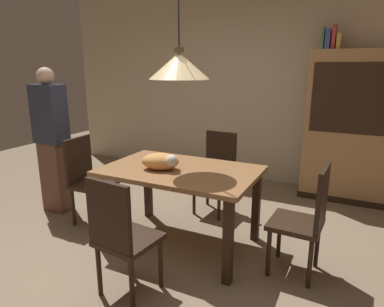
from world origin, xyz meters
TOP-DOWN VIEW (x-y plane):
  - ground at (0.00, 0.00)m, footprint 10.00×10.00m
  - back_wall at (0.00, 2.65)m, footprint 6.40×0.10m
  - dining_table at (-0.04, 0.37)m, footprint 1.40×0.90m
  - chair_far_back at (-0.03, 1.25)m, footprint 0.44×0.44m
  - chair_left_side at (-1.17, 0.37)m, footprint 0.42×0.42m
  - chair_near_front at (-0.05, -0.51)m, footprint 0.44×0.44m
  - chair_right_side at (1.09, 0.37)m, footprint 0.42×0.42m
  - cat_sleeping at (-0.18, 0.28)m, footprint 0.40×0.31m
  - pendant_lamp at (-0.04, 0.37)m, footprint 0.52×0.52m
  - hutch_bookcase at (1.33, 2.32)m, footprint 1.12×0.45m
  - book_green_slim at (0.89, 2.32)m, footprint 0.03×0.20m
  - book_blue_wide at (0.95, 2.32)m, footprint 0.06×0.24m
  - book_red_tall at (1.01, 2.32)m, footprint 0.04×0.22m
  - book_yellow_short at (1.07, 2.32)m, footprint 0.04×0.20m
  - person_standing at (-1.71, 0.43)m, footprint 0.36×0.22m

SIDE VIEW (x-z plane):
  - ground at x=0.00m, z-range 0.00..0.00m
  - chair_far_back at x=-0.03m, z-range 0.05..0.98m
  - chair_left_side at x=-1.17m, z-range 0.05..0.98m
  - chair_near_front at x=-0.05m, z-range 0.05..0.98m
  - chair_right_side at x=1.09m, z-range 0.05..0.98m
  - dining_table at x=-0.04m, z-range 0.27..1.02m
  - cat_sleeping at x=-0.18m, z-range 0.75..0.90m
  - person_standing at x=-1.71m, z-range 0.01..1.66m
  - hutch_bookcase at x=1.33m, z-range -0.04..1.81m
  - back_wall at x=0.00m, z-range 0.00..2.90m
  - pendant_lamp at x=-0.04m, z-range 1.01..2.31m
  - book_yellow_short at x=1.07m, z-range 1.85..2.03m
  - book_blue_wide at x=0.95m, z-range 1.85..2.09m
  - book_green_slim at x=0.89m, z-range 1.85..2.11m
  - book_red_tall at x=1.01m, z-range 1.85..2.13m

